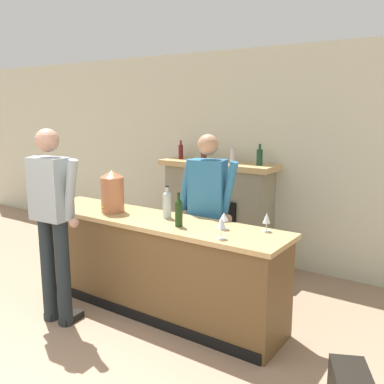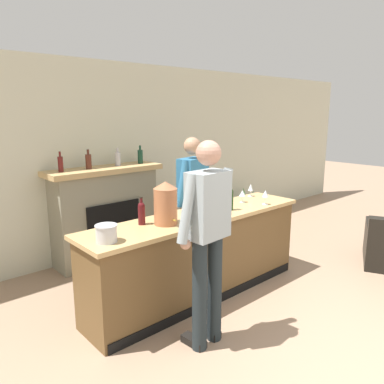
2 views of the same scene
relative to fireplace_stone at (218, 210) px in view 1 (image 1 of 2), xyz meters
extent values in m
cube|color=beige|center=(0.36, 0.26, 0.70)|extent=(12.00, 0.07, 2.75)
cube|color=brown|center=(0.24, -1.66, -0.22)|extent=(2.73, 0.56, 0.91)
cube|color=tan|center=(0.24, -1.66, 0.26)|extent=(2.80, 0.63, 0.04)
cube|color=black|center=(0.24, -1.94, -0.62)|extent=(2.67, 0.01, 0.10)
cube|color=gray|center=(0.00, 0.01, -0.05)|extent=(1.44, 0.44, 1.25)
cube|color=black|center=(0.00, -0.23, -0.21)|extent=(0.79, 0.02, 0.80)
cube|color=tan|center=(0.00, -0.01, 0.62)|extent=(1.60, 0.52, 0.07)
cylinder|color=#521615|center=(-0.60, -0.01, 0.75)|extent=(0.06, 0.06, 0.19)
cylinder|color=#521615|center=(-0.60, -0.01, 0.87)|extent=(0.03, 0.03, 0.06)
cylinder|color=#4D2318|center=(-0.22, -0.01, 0.75)|extent=(0.08, 0.08, 0.19)
cylinder|color=#4D2318|center=(-0.22, -0.01, 0.87)|extent=(0.03, 0.03, 0.06)
cylinder|color=#B1B0B9|center=(0.22, -0.01, 0.74)|extent=(0.08, 0.08, 0.19)
cylinder|color=#B1B0B9|center=(0.22, -0.01, 0.87)|extent=(0.03, 0.03, 0.06)
cylinder|color=#153A28|center=(0.59, -0.01, 0.75)|extent=(0.08, 0.08, 0.20)
cylinder|color=#153A28|center=(0.59, -0.01, 0.88)|extent=(0.03, 0.03, 0.07)
cylinder|color=#1F282C|center=(-0.24, -2.37, -0.16)|extent=(0.13, 0.13, 1.01)
cube|color=black|center=(-0.24, -2.30, -0.64)|extent=(0.12, 0.25, 0.07)
cylinder|color=#1F282C|center=(-0.44, -2.39, -0.16)|extent=(0.13, 0.13, 1.01)
cube|color=black|center=(-0.44, -2.32, -0.64)|extent=(0.12, 0.25, 0.07)
cube|color=#909EA2|center=(-0.34, -2.38, 0.63)|extent=(0.38, 0.25, 0.57)
cylinder|color=#909EA2|center=(-0.11, -2.34, 0.63)|extent=(0.20, 0.08, 0.57)
sphere|color=tan|center=(-0.11, -2.32, 0.33)|extent=(0.09, 0.09, 0.09)
cylinder|color=#909EA2|center=(-0.57, -2.38, 0.63)|extent=(0.20, 0.08, 0.57)
sphere|color=tan|center=(-0.57, -2.36, 0.33)|extent=(0.09, 0.09, 0.09)
sphere|color=tan|center=(-0.34, -2.38, 1.06)|extent=(0.21, 0.21, 0.21)
cylinder|color=#303F47|center=(0.48, -1.19, -0.21)|extent=(0.13, 0.13, 0.93)
cube|color=black|center=(0.49, -1.26, -0.64)|extent=(0.15, 0.26, 0.07)
cylinder|color=#303F47|center=(0.67, -1.15, -0.21)|extent=(0.13, 0.13, 0.93)
cube|color=black|center=(0.69, -1.21, -0.64)|extent=(0.15, 0.26, 0.07)
cube|color=teal|center=(0.57, -1.17, 0.54)|extent=(0.40, 0.29, 0.58)
cylinder|color=teal|center=(0.35, -1.23, 0.55)|extent=(0.20, 0.08, 0.57)
sphere|color=tan|center=(0.36, -1.25, 0.25)|extent=(0.09, 0.09, 0.09)
cylinder|color=teal|center=(0.80, -1.14, 0.55)|extent=(0.20, 0.08, 0.57)
sphere|color=tan|center=(0.81, -1.16, 0.25)|extent=(0.09, 0.09, 0.09)
sphere|color=tan|center=(0.57, -1.17, 0.98)|extent=(0.21, 0.21, 0.21)
cylinder|color=#AF6945|center=(-0.25, -1.69, 0.47)|extent=(0.24, 0.24, 0.36)
cone|color=#AF6945|center=(-0.25, -1.69, 0.68)|extent=(0.24, 0.24, 0.07)
cylinder|color=#B29333|center=(-0.25, -1.83, 0.35)|extent=(0.02, 0.04, 0.02)
cylinder|color=silver|center=(-0.96, -1.76, 0.35)|extent=(0.18, 0.18, 0.14)
cylinder|color=silver|center=(-0.96, -1.76, 0.43)|extent=(0.19, 0.19, 0.01)
cylinder|color=#AABAB8|center=(0.36, -1.56, 0.39)|extent=(0.08, 0.08, 0.22)
sphere|color=#AABAB8|center=(0.36, -1.56, 0.51)|extent=(0.08, 0.08, 0.08)
cylinder|color=#AABAB8|center=(0.36, -1.56, 0.55)|extent=(0.03, 0.03, 0.09)
cylinder|color=black|center=(0.36, -1.56, 0.60)|extent=(0.04, 0.04, 0.01)
cylinder|color=#4D1115|center=(-0.44, -1.54, 0.38)|extent=(0.07, 0.07, 0.19)
sphere|color=#4D1115|center=(-0.44, -1.54, 0.48)|extent=(0.07, 0.07, 0.07)
cylinder|color=#4D1115|center=(-0.44, -1.54, 0.52)|extent=(0.03, 0.03, 0.08)
cylinder|color=black|center=(-0.44, -1.54, 0.56)|extent=(0.03, 0.03, 0.01)
cylinder|color=#1A3412|center=(0.64, -1.75, 0.39)|extent=(0.07, 0.07, 0.22)
sphere|color=#1A3412|center=(0.64, -1.75, 0.50)|extent=(0.07, 0.07, 0.07)
cylinder|color=#1A3412|center=(0.64, -1.75, 0.54)|extent=(0.03, 0.03, 0.08)
cylinder|color=black|center=(0.64, -1.75, 0.59)|extent=(0.03, 0.03, 0.01)
cylinder|color=silver|center=(1.14, -1.86, 0.29)|extent=(0.07, 0.07, 0.01)
cylinder|color=silver|center=(1.14, -1.86, 0.33)|extent=(0.01, 0.01, 0.09)
cone|color=silver|center=(1.14, -1.86, 0.42)|extent=(0.08, 0.08, 0.08)
cylinder|color=silver|center=(1.36, -1.45, 0.29)|extent=(0.08, 0.08, 0.01)
cylinder|color=silver|center=(1.36, -1.45, 0.32)|extent=(0.01, 0.01, 0.07)
cone|color=silver|center=(1.36, -1.45, 0.41)|extent=(0.07, 0.07, 0.09)
cylinder|color=silver|center=(1.02, -1.60, 0.29)|extent=(0.07, 0.07, 0.01)
cylinder|color=silver|center=(1.02, -1.60, 0.33)|extent=(0.01, 0.01, 0.07)
cone|color=silver|center=(1.02, -1.60, 0.40)|extent=(0.08, 0.08, 0.07)
camera|label=1|loc=(2.85, -4.77, 1.34)|focal=40.00mm
camera|label=2|loc=(-2.46, -4.55, 1.39)|focal=35.00mm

